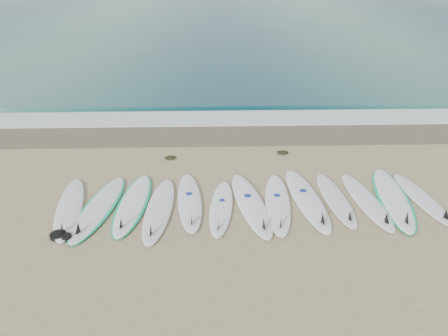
{
  "coord_description": "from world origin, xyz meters",
  "views": [
    {
      "loc": [
        -0.8,
        -8.3,
        5.14
      ],
      "look_at": [
        -0.54,
        1.06,
        0.4
      ],
      "focal_mm": 35.0,
      "sensor_mm": 36.0,
      "label": 1
    }
  ],
  "objects_px": {
    "surfboard_0": "(69,209)",
    "surfboard_6": "(252,205)",
    "leash_coil": "(60,236)",
    "surfboard_12": "(423,199)"
  },
  "relations": [
    {
      "from": "surfboard_6",
      "to": "leash_coil",
      "type": "relative_size",
      "value": 6.27
    },
    {
      "from": "surfboard_6",
      "to": "surfboard_12",
      "type": "bearing_deg",
      "value": -7.68
    },
    {
      "from": "surfboard_0",
      "to": "surfboard_6",
      "type": "relative_size",
      "value": 0.94
    },
    {
      "from": "leash_coil",
      "to": "surfboard_0",
      "type": "bearing_deg",
      "value": 95.9
    },
    {
      "from": "surfboard_0",
      "to": "leash_coil",
      "type": "relative_size",
      "value": 5.91
    },
    {
      "from": "surfboard_0",
      "to": "surfboard_6",
      "type": "bearing_deg",
      "value": -7.77
    },
    {
      "from": "surfboard_12",
      "to": "leash_coil",
      "type": "xyz_separation_m",
      "value": [
        -7.8,
        -1.17,
        -0.0
      ]
    },
    {
      "from": "surfboard_6",
      "to": "surfboard_0",
      "type": "bearing_deg",
      "value": 171.0
    },
    {
      "from": "surfboard_0",
      "to": "leash_coil",
      "type": "bearing_deg",
      "value": -92.64
    },
    {
      "from": "surfboard_0",
      "to": "leash_coil",
      "type": "distance_m",
      "value": 0.97
    }
  ]
}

